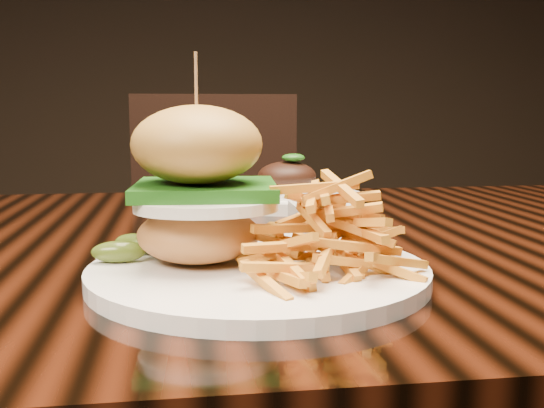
{
  "coord_description": "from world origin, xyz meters",
  "views": [
    {
      "loc": [
        -0.12,
        -0.78,
        0.91
      ],
      "look_at": [
        -0.03,
        -0.14,
        0.81
      ],
      "focal_mm": 42.0,
      "sensor_mm": 36.0,
      "label": 1
    }
  ],
  "objects": [
    {
      "name": "burger_plate",
      "position": [
        -0.06,
        -0.21,
        0.81
      ],
      "size": [
        0.32,
        0.32,
        0.21
      ],
      "rotation": [
        0.0,
        0.0,
        -0.28
      ],
      "color": "white",
      "rests_on": "dining_table"
    },
    {
      "name": "chair_far",
      "position": [
        -0.03,
        0.89,
        0.54
      ],
      "size": [
        0.47,
        0.47,
        0.95
      ],
      "rotation": [
        0.0,
        0.0,
        -0.01
      ],
      "color": "black",
      "rests_on": "ground"
    },
    {
      "name": "ramekin",
      "position": [
        0.05,
        -0.0,
        0.77
      ],
      "size": [
        0.11,
        0.11,
        0.04
      ],
      "primitive_type": "cube",
      "rotation": [
        0.0,
        0.0,
        0.42
      ],
      "color": "white",
      "rests_on": "dining_table"
    },
    {
      "name": "dining_table",
      "position": [
        0.0,
        0.0,
        0.67
      ],
      "size": [
        1.6,
        0.9,
        0.75
      ],
      "color": "black",
      "rests_on": "ground"
    },
    {
      "name": "far_dish",
      "position": [
        0.05,
        0.26,
        0.77
      ],
      "size": [
        0.26,
        0.26,
        0.09
      ],
      "rotation": [
        0.0,
        0.0,
        0.26
      ],
      "color": "white",
      "rests_on": "dining_table"
    }
  ]
}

